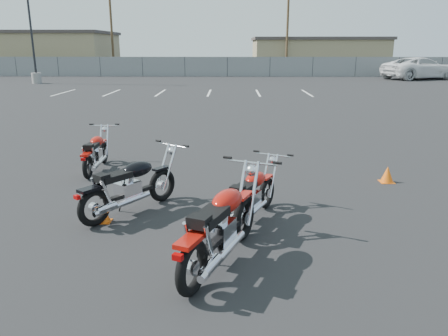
{
  "coord_description": "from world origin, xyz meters",
  "views": [
    {
      "loc": [
        0.31,
        -7.01,
        2.78
      ],
      "look_at": [
        0.2,
        0.6,
        0.65
      ],
      "focal_mm": 35.0,
      "sensor_mm": 36.0,
      "label": 1
    }
  ],
  "objects_px": {
    "motorcycle_second_black": "(130,186)",
    "motorcycle_third_red": "(251,196)",
    "motorcycle_front_red": "(96,153)",
    "white_van": "(421,62)",
    "motorcycle_rear_red": "(221,226)"
  },
  "relations": [
    {
      "from": "motorcycle_second_black",
      "to": "motorcycle_front_red",
      "type": "bearing_deg",
      "value": 117.64
    },
    {
      "from": "motorcycle_second_black",
      "to": "white_van",
      "type": "relative_size",
      "value": 0.26
    },
    {
      "from": "motorcycle_front_red",
      "to": "motorcycle_second_black",
      "type": "height_order",
      "value": "motorcycle_second_black"
    },
    {
      "from": "motorcycle_front_red",
      "to": "motorcycle_second_black",
      "type": "relative_size",
      "value": 0.98
    },
    {
      "from": "motorcycle_third_red",
      "to": "white_van",
      "type": "xyz_separation_m",
      "value": [
        15.99,
        32.03,
        1.02
      ]
    },
    {
      "from": "motorcycle_third_red",
      "to": "motorcycle_rear_red",
      "type": "height_order",
      "value": "motorcycle_rear_red"
    },
    {
      "from": "motorcycle_second_black",
      "to": "motorcycle_rear_red",
      "type": "distance_m",
      "value": 2.41
    },
    {
      "from": "motorcycle_third_red",
      "to": "white_van",
      "type": "height_order",
      "value": "white_van"
    },
    {
      "from": "motorcycle_second_black",
      "to": "motorcycle_third_red",
      "type": "relative_size",
      "value": 1.04
    },
    {
      "from": "motorcycle_second_black",
      "to": "motorcycle_third_red",
      "type": "bearing_deg",
      "value": -9.05
    },
    {
      "from": "white_van",
      "to": "motorcycle_second_black",
      "type": "bearing_deg",
      "value": 130.27
    },
    {
      "from": "motorcycle_second_black",
      "to": "motorcycle_rear_red",
      "type": "relative_size",
      "value": 0.84
    },
    {
      "from": "motorcycle_front_red",
      "to": "motorcycle_second_black",
      "type": "bearing_deg",
      "value": -62.36
    },
    {
      "from": "motorcycle_front_red",
      "to": "white_van",
      "type": "xyz_separation_m",
      "value": [
        19.42,
        29.07,
        1.03
      ]
    },
    {
      "from": "motorcycle_front_red",
      "to": "motorcycle_rear_red",
      "type": "xyz_separation_m",
      "value": [
        2.97,
        -4.44,
        0.1
      ]
    }
  ]
}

